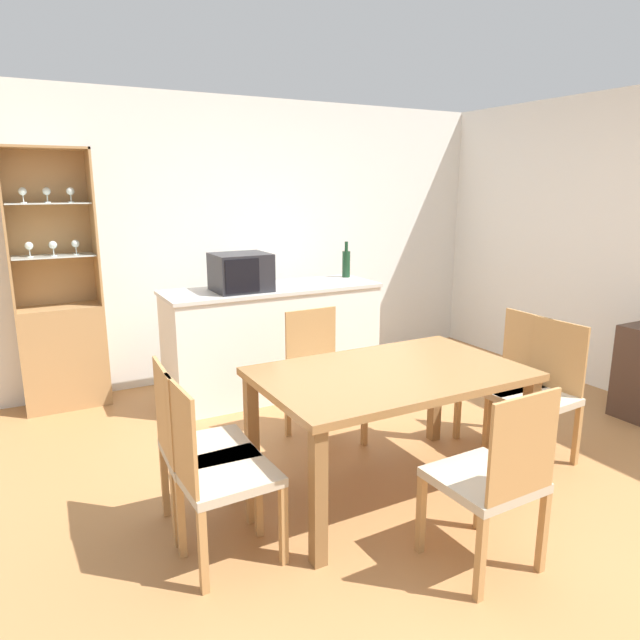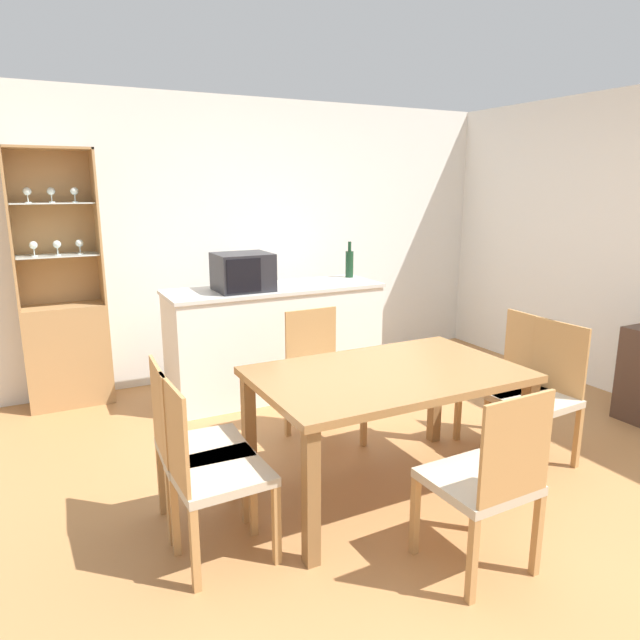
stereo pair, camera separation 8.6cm
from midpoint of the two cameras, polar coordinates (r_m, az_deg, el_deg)
ground_plane at (r=3.60m, az=8.49°, el=-16.39°), size 18.00×18.00×0.00m
wall_back at (r=5.47m, az=-7.90°, el=7.97°), size 6.80×0.06×2.55m
kitchen_counter at (r=4.94m, az=-5.17°, el=-2.04°), size 1.84×0.61×0.94m
display_cabinet at (r=5.06m, az=-24.84°, el=-1.24°), size 0.64×0.32×2.06m
dining_table at (r=3.31m, az=6.27°, el=-6.51°), size 1.50×0.95×0.75m
dining_chair_side_right_near at (r=3.98m, az=20.51°, el=-6.87°), size 0.47×0.47×0.92m
dining_chair_side_left_far at (r=3.08m, az=-12.86°, el=-12.35°), size 0.46×0.46×0.92m
dining_chair_head_near at (r=2.82m, az=15.94°, el=-15.05°), size 0.45×0.45×0.92m
dining_chair_side_left_near at (r=2.83m, az=-11.20°, el=-14.68°), size 0.45×0.45×0.92m
dining_chair_head_far at (r=4.03m, az=-0.42°, el=-5.74°), size 0.44×0.44×0.92m
dining_chair_side_right_far at (r=4.15m, az=17.60°, el=-5.79°), size 0.44×0.44×0.92m
microwave at (r=4.67m, az=-8.46°, el=4.75°), size 0.44×0.40×0.30m
wine_bottle at (r=5.32m, az=2.17°, el=5.71°), size 0.07×0.07×0.33m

